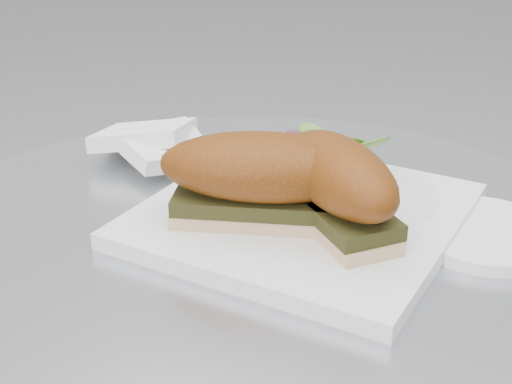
# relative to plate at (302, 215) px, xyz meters

# --- Properties ---
(plate) EXTENTS (0.29, 0.29, 0.02)m
(plate) POSITION_rel_plate_xyz_m (0.00, 0.00, 0.00)
(plate) COLOR white
(plate) RESTS_ON table
(sandwich_left) EXTENTS (0.20, 0.15, 0.08)m
(sandwich_left) POSITION_rel_plate_xyz_m (-0.02, -0.04, 0.05)
(sandwich_left) COLOR tan
(sandwich_left) RESTS_ON plate
(sandwich_right) EXTENTS (0.17, 0.15, 0.08)m
(sandwich_right) POSITION_rel_plate_xyz_m (0.04, -0.02, 0.05)
(sandwich_right) COLOR tan
(sandwich_right) RESTS_ON plate
(salad) EXTENTS (0.11, 0.11, 0.05)m
(salad) POSITION_rel_plate_xyz_m (-0.02, 0.07, 0.03)
(salad) COLOR #5C902F
(salad) RESTS_ON plate
(napkin) EXTENTS (0.15, 0.15, 0.02)m
(napkin) POSITION_rel_plate_xyz_m (-0.22, 0.04, 0.00)
(napkin) COLOR white
(napkin) RESTS_ON table
(saucer) EXTENTS (0.13, 0.13, 0.01)m
(saucer) POSITION_rel_plate_xyz_m (0.15, 0.06, -0.00)
(saucer) COLOR white
(saucer) RESTS_ON table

